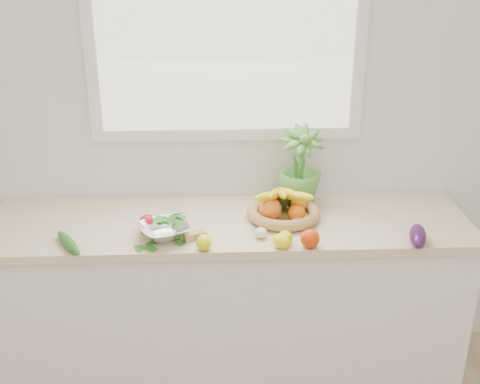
{
  "coord_description": "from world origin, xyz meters",
  "views": [
    {
      "loc": [
        -0.06,
        -0.57,
        2.12
      ],
      "look_at": [
        0.05,
        1.93,
        1.05
      ],
      "focal_mm": 45.0,
      "sensor_mm": 36.0,
      "label": 1
    }
  ],
  "objects_px": {
    "apple": "(147,223)",
    "fruit_basket": "(283,208)",
    "cucumber": "(69,243)",
    "colander_with_spinach": "(164,227)",
    "eggplant": "(418,236)",
    "potted_herb": "(300,166)"
  },
  "relations": [
    {
      "from": "apple",
      "to": "fruit_basket",
      "type": "distance_m",
      "value": 0.63
    },
    {
      "from": "apple",
      "to": "cucumber",
      "type": "height_order",
      "value": "apple"
    },
    {
      "from": "colander_with_spinach",
      "to": "fruit_basket",
      "type": "bearing_deg",
      "value": 18.93
    },
    {
      "from": "fruit_basket",
      "to": "eggplant",
      "type": "bearing_deg",
      "value": -27.16
    },
    {
      "from": "eggplant",
      "to": "potted_herb",
      "type": "relative_size",
      "value": 0.51
    },
    {
      "from": "cucumber",
      "to": "fruit_basket",
      "type": "xyz_separation_m",
      "value": [
        0.94,
        0.25,
        0.03
      ]
    },
    {
      "from": "eggplant",
      "to": "potted_herb",
      "type": "xyz_separation_m",
      "value": [
        -0.45,
        0.43,
        0.17
      ]
    },
    {
      "from": "cucumber",
      "to": "potted_herb",
      "type": "distance_m",
      "value": 1.12
    },
    {
      "from": "cucumber",
      "to": "potted_herb",
      "type": "bearing_deg",
      "value": 20.88
    },
    {
      "from": "apple",
      "to": "colander_with_spinach",
      "type": "height_order",
      "value": "colander_with_spinach"
    },
    {
      "from": "potted_herb",
      "to": "colander_with_spinach",
      "type": "xyz_separation_m",
      "value": [
        -0.63,
        -0.33,
        -0.15
      ]
    },
    {
      "from": "eggplant",
      "to": "colander_with_spinach",
      "type": "xyz_separation_m",
      "value": [
        -1.09,
        0.1,
        0.02
      ]
    },
    {
      "from": "eggplant",
      "to": "colander_with_spinach",
      "type": "bearing_deg",
      "value": 174.93
    },
    {
      "from": "fruit_basket",
      "to": "colander_with_spinach",
      "type": "relative_size",
      "value": 1.24
    },
    {
      "from": "cucumber",
      "to": "colander_with_spinach",
      "type": "relative_size",
      "value": 0.88
    },
    {
      "from": "cucumber",
      "to": "colander_with_spinach",
      "type": "bearing_deg",
      "value": 8.67
    },
    {
      "from": "apple",
      "to": "fruit_basket",
      "type": "relative_size",
      "value": 0.22
    },
    {
      "from": "apple",
      "to": "eggplant",
      "type": "bearing_deg",
      "value": -8.87
    },
    {
      "from": "eggplant",
      "to": "fruit_basket",
      "type": "distance_m",
      "value": 0.62
    },
    {
      "from": "apple",
      "to": "fruit_basket",
      "type": "xyz_separation_m",
      "value": [
        0.62,
        0.1,
        0.01
      ]
    },
    {
      "from": "apple",
      "to": "fruit_basket",
      "type": "bearing_deg",
      "value": 9.09
    },
    {
      "from": "eggplant",
      "to": "cucumber",
      "type": "xyz_separation_m",
      "value": [
        -1.49,
        0.04,
        -0.02
      ]
    }
  ]
}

